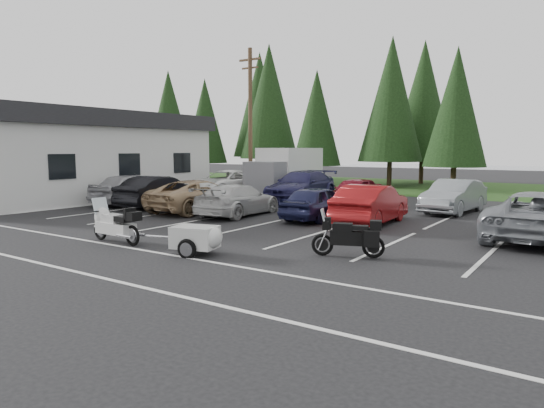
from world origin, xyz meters
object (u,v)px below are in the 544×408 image
at_px(building, 59,156).
at_px(adventure_motorcycle, 348,233).
at_px(car_near_2, 199,196).
at_px(car_near_3, 238,200).
at_px(car_far_2, 354,192).
at_px(touring_motorcycle, 115,221).
at_px(car_near_0, 133,188).
at_px(car_far_3, 454,196).
at_px(utility_pole, 250,119).
at_px(car_far_1, 301,186).
at_px(car_near_1, 159,192).
at_px(box_truck, 282,172).
at_px(car_far_0, 227,183).
at_px(car_near_5, 371,204).
at_px(car_near_4, 318,203).
at_px(car_near_6, 541,216).
at_px(cargo_trailer, 195,240).

xyz_separation_m(building, adventure_motorcycle, (20.87, -5.03, -1.81)).
bearing_deg(building, car_near_2, -0.94).
distance_m(building, car_near_3, 13.63).
height_order(car_near_2, car_near_3, car_near_2).
relative_size(car_far_2, touring_motorcycle, 1.71).
relative_size(car_near_0, car_far_3, 1.06).
bearing_deg(car_near_3, utility_pole, -60.75).
bearing_deg(car_near_0, car_far_1, -140.13).
bearing_deg(car_far_2, utility_pole, 166.81).
bearing_deg(car_near_1, car_far_2, -148.46).
height_order(box_truck, car_far_0, box_truck).
height_order(building, car_far_0, building).
relative_size(car_far_0, car_far_1, 1.00).
relative_size(utility_pole, car_near_3, 1.94).
bearing_deg(car_far_0, car_far_2, 2.48).
height_order(car_far_3, touring_motorcycle, car_far_3).
height_order(car_near_1, car_far_0, car_far_0).
bearing_deg(car_near_2, adventure_motorcycle, 154.15).
xyz_separation_m(building, car_near_5, (19.15, 0.64, -1.70)).
relative_size(car_near_2, car_near_4, 1.29).
relative_size(car_near_0, car_near_5, 1.05).
xyz_separation_m(car_near_5, car_far_2, (-3.01, 5.10, -0.04)).
bearing_deg(touring_motorcycle, car_far_1, 99.61).
relative_size(car_near_5, car_far_2, 1.09).
relative_size(car_near_1, car_near_6, 0.85).
bearing_deg(car_far_3, utility_pole, 176.08).
relative_size(utility_pole, adventure_motorcycle, 4.26).
bearing_deg(car_near_2, car_far_2, -129.19).
bearing_deg(car_far_0, car_near_3, -41.72).
relative_size(car_near_6, cargo_trailer, 3.23).
bearing_deg(cargo_trailer, car_near_2, 117.49).
xyz_separation_m(car_far_0, car_far_1, (5.16, 0.16, 0.04)).
distance_m(car_near_1, car_near_4, 8.49).
relative_size(car_near_5, cargo_trailer, 2.68).
distance_m(car_near_2, car_near_6, 13.64).
height_order(car_near_4, car_near_5, car_near_5).
bearing_deg(cargo_trailer, utility_pole, 107.45).
bearing_deg(car_near_5, car_far_2, -62.60).
bearing_deg(car_far_1, touring_motorcycle, -87.58).
bearing_deg(car_near_0, car_near_1, 170.17).
xyz_separation_m(box_truck, adventure_motorcycle, (10.87, -13.53, -0.81)).
bearing_deg(adventure_motorcycle, car_near_5, 86.16).
bearing_deg(car_near_2, car_far_0, -59.39).
xyz_separation_m(car_far_0, car_far_2, (8.63, -0.47, -0.07)).
bearing_deg(box_truck, touring_motorcycle, -74.87).
bearing_deg(car_far_1, car_near_3, -87.04).
height_order(utility_pole, car_far_2, utility_pole).
bearing_deg(car_near_3, car_far_0, -51.65).
distance_m(car_near_1, adventure_motorcycle, 13.36).
bearing_deg(touring_motorcycle, car_far_2, 84.68).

